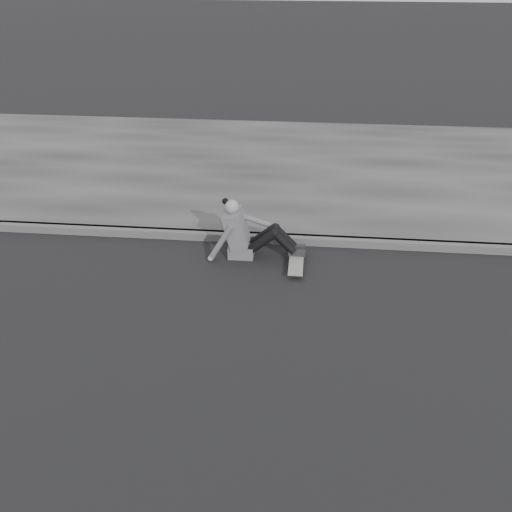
{
  "coord_description": "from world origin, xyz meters",
  "views": [
    {
      "loc": [
        -1.03,
        -5.03,
        4.04
      ],
      "look_at": [
        -1.65,
        1.24,
        0.5
      ],
      "focal_mm": 40.0,
      "sensor_mm": 36.0,
      "label": 1
    }
  ],
  "objects": [
    {
      "name": "seated_woman",
      "position": [
        -1.88,
        2.13,
        0.36
      ],
      "size": [
        1.38,
        0.46,
        0.88
      ],
      "color": "#5B5B5E",
      "rests_on": "ground"
    },
    {
      "name": "ground",
      "position": [
        0.0,
        0.0,
        0.0
      ],
      "size": [
        80.0,
        80.0,
        0.0
      ],
      "primitive_type": "plane",
      "color": "black",
      "rests_on": "ground"
    },
    {
      "name": "curb",
      "position": [
        0.0,
        2.58,
        0.06
      ],
      "size": [
        24.0,
        0.16,
        0.12
      ],
      "primitive_type": "cube",
      "color": "#515151",
      "rests_on": "ground"
    },
    {
      "name": "skateboard",
      "position": [
        -1.15,
        1.89,
        0.07
      ],
      "size": [
        0.2,
        0.78,
        0.09
      ],
      "color": "gray",
      "rests_on": "ground"
    },
    {
      "name": "sidewalk",
      "position": [
        0.0,
        5.6,
        0.06
      ],
      "size": [
        24.0,
        6.0,
        0.12
      ],
      "primitive_type": "cube",
      "color": "#3B3B3B",
      "rests_on": "ground"
    }
  ]
}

